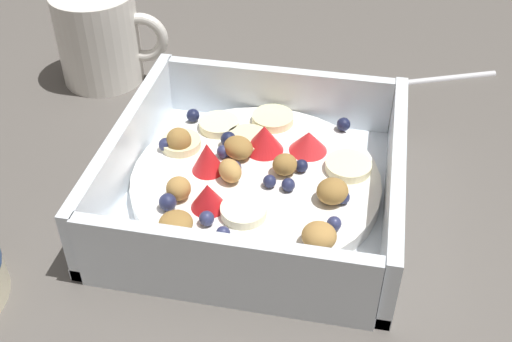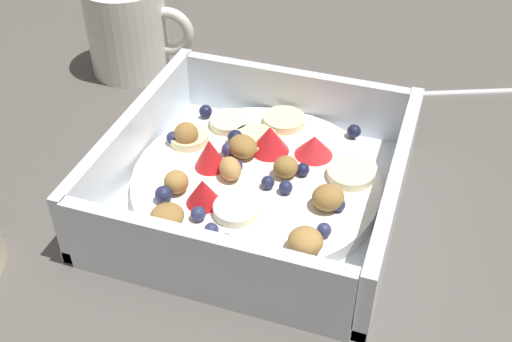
# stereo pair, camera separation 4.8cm
# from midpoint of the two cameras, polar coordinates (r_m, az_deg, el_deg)

# --- Properties ---
(ground_plane) EXTENTS (2.40, 2.40, 0.00)m
(ground_plane) POSITION_cam_midpoint_polar(r_m,az_deg,el_deg) (0.50, 2.76, -2.60)
(ground_plane) COLOR #56514C
(fruit_bowl) EXTENTS (0.22, 0.22, 0.06)m
(fruit_bowl) POSITION_cam_midpoint_polar(r_m,az_deg,el_deg) (0.49, 2.78, -1.03)
(fruit_bowl) COLOR white
(fruit_bowl) RESTS_ON ground
(spoon) EXTENTS (0.08, 0.17, 0.01)m
(spoon) POSITION_cam_midpoint_polar(r_m,az_deg,el_deg) (0.64, 15.59, 6.85)
(spoon) COLOR silver
(spoon) RESTS_ON ground
(coffee_mug) EXTENTS (0.08, 0.11, 0.09)m
(coffee_mug) POSITION_cam_midpoint_polar(r_m,az_deg,el_deg) (0.65, -9.30, 12.48)
(coffee_mug) COLOR white
(coffee_mug) RESTS_ON ground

